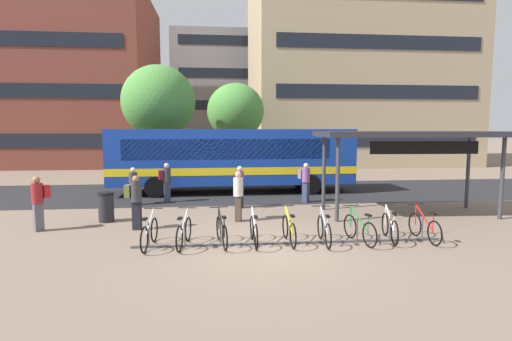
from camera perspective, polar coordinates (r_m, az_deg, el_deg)
ground at (r=10.90m, az=1.81°, el=-11.13°), size 200.00×200.00×0.00m
bus_lane_asphalt at (r=20.18m, az=-1.81°, el=-3.12°), size 80.00×7.20×0.01m
city_bus at (r=19.95m, az=-3.15°, el=1.89°), size 12.06×2.75×3.20m
bike_rack at (r=11.27m, az=4.90°, el=-10.09°), size 8.72×0.17×0.70m
parked_bicycle_silver_0 at (r=11.24m, az=-15.15°, el=-8.78°), size 0.52×1.72×0.99m
parked_bicycle_silver_1 at (r=11.11m, az=-10.38°, el=-8.84°), size 0.52×1.71×0.99m
parked_bicycle_black_2 at (r=11.09m, az=-4.98°, el=-8.79°), size 0.52×1.71×0.99m
parked_bicycle_white_3 at (r=11.11m, az=-0.31°, el=-8.74°), size 0.52×1.72×0.99m
parked_bicycle_yellow_4 at (r=11.26m, az=4.79°, el=-8.56°), size 0.52×1.72×0.99m
parked_bicycle_silver_5 at (r=11.34m, az=9.81°, el=-8.52°), size 0.52×1.72×0.99m
parked_bicycle_green_6 at (r=11.66m, az=14.73°, el=-8.23°), size 0.55×1.70×0.99m
parked_bicycle_white_7 at (r=12.13m, az=18.75°, el=-7.80°), size 0.52×1.71×0.99m
parked_bicycle_red_8 at (r=12.48m, az=23.16°, el=-7.58°), size 0.52×1.72×0.99m
transit_shelter at (r=15.73m, az=21.38°, el=4.57°), size 6.83×3.11×3.13m
commuter_maroon_pack_0 at (r=16.00m, az=-2.39°, el=-1.95°), size 0.49×0.60×1.72m
commuter_grey_pack_1 at (r=17.40m, az=7.13°, el=-1.32°), size 0.57×0.60×1.73m
commuter_navy_pack_2 at (r=13.74m, az=-2.55°, el=-3.19°), size 0.42×0.58×1.76m
commuter_olive_pack_3 at (r=13.15m, az=-17.05°, el=-3.89°), size 0.56×0.39×1.75m
commuter_maroon_pack_4 at (r=17.68m, az=-12.87°, el=-1.32°), size 0.58×0.43×1.73m
commuter_red_pack_5 at (r=14.17m, az=-28.90°, el=-3.69°), size 0.60×0.57×1.74m
commuter_red_pack_6 at (r=17.45m, az=-17.30°, el=-1.78°), size 0.46×0.59×1.61m
trash_bin at (r=14.69m, az=-20.85°, el=-4.95°), size 0.55×0.55×1.03m
street_tree_0 at (r=28.07m, az=-2.96°, el=8.53°), size 3.98×3.98×6.40m
street_tree_1 at (r=24.87m, az=-13.89°, el=9.63°), size 4.40×4.40×7.04m
building_left_wing at (r=41.41m, az=-26.55°, el=11.54°), size 16.66×13.50×15.26m
building_right_wing at (r=39.42m, az=13.95°, el=15.17°), size 18.87×12.38×19.16m
building_centre_block at (r=53.37m, az=-2.56°, el=10.65°), size 16.56×11.63×14.99m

